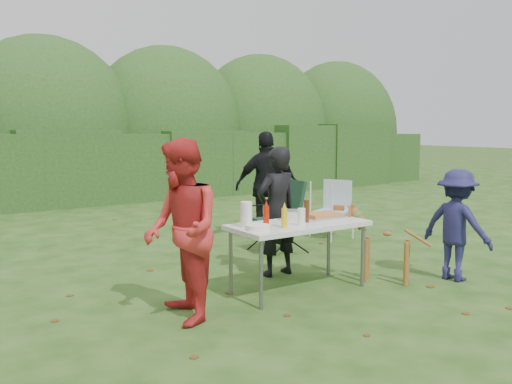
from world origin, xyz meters
TOP-DOWN VIEW (x-y plane):
  - ground at (0.00, 0.00)m, footprint 80.00×80.00m
  - hedge_row at (0.00, 8.00)m, footprint 22.00×1.40m
  - shrub_backdrop at (0.00, 9.60)m, footprint 20.00×2.60m
  - folding_table at (0.32, 0.05)m, footprint 1.50×0.70m
  - person_cook at (0.49, 0.68)m, footprint 0.57×0.39m
  - person_red_jacket at (-1.13, -0.08)m, footprint 0.78×0.92m
  - person_black_puffy at (1.59, 2.44)m, footprint 1.07×0.76m
  - child at (2.08, -0.63)m, footprint 0.58×0.88m
  - dog at (1.34, -0.26)m, footprint 0.81×0.93m
  - camping_chair at (1.21, 1.64)m, footprint 0.72×0.72m
  - lawn_chair at (2.50, 1.95)m, footprint 0.72×0.72m
  - food_tray at (0.72, 0.15)m, footprint 0.45×0.30m
  - focaccia_bread at (0.72, 0.15)m, footprint 0.40×0.26m
  - mustard_bottle at (0.02, -0.08)m, footprint 0.06×0.06m
  - ketchup_bottle at (-0.12, 0.03)m, footprint 0.06×0.06m
  - beer_bottle at (0.41, 0.03)m, footprint 0.06×0.06m
  - paper_towel_roll at (-0.28, 0.16)m, footprint 0.12×0.12m
  - cup_stack at (0.24, -0.09)m, footprint 0.08×0.08m
  - pasta_bowl at (0.40, 0.24)m, footprint 0.26×0.26m
  - plate_stack at (-0.27, -0.03)m, footprint 0.24×0.24m

SIDE VIEW (x-z plane):
  - ground at x=0.00m, z-range 0.00..0.00m
  - dog at x=1.34m, z-range 0.00..0.85m
  - lawn_chair at x=2.50m, z-range 0.00..0.92m
  - camping_chair at x=1.21m, z-range 0.00..1.02m
  - child at x=2.08m, z-range 0.00..1.28m
  - folding_table at x=0.32m, z-range 0.32..1.06m
  - food_tray at x=0.72m, z-range 0.74..0.76m
  - person_cook at x=0.49m, z-range 0.00..1.53m
  - plate_stack at x=-0.27m, z-range 0.74..0.79m
  - focaccia_bread at x=0.72m, z-range 0.76..0.80m
  - pasta_bowl at x=0.40m, z-range 0.74..0.84m
  - cup_stack at x=0.24m, z-range 0.74..0.92m
  - person_red_jacket at x=-1.13m, z-range 0.00..1.66m
  - mustard_bottle at x=0.02m, z-range 0.74..0.94m
  - person_black_puffy at x=1.59m, z-range 0.00..1.69m
  - hedge_row at x=0.00m, z-range 0.00..1.70m
  - ketchup_bottle at x=-0.12m, z-range 0.74..0.96m
  - beer_bottle at x=0.41m, z-range 0.74..0.98m
  - paper_towel_roll at x=-0.28m, z-range 0.74..1.00m
  - shrub_backdrop at x=0.00m, z-range 0.00..3.20m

